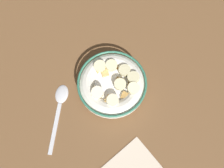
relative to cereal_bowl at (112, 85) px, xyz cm
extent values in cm
cube|color=brown|center=(-0.05, 0.01, -3.55)|extent=(127.97, 127.97, 2.00)
cylinder|color=silver|center=(-0.05, 0.01, -2.25)|extent=(9.57, 9.57, 0.60)
torus|color=silver|center=(-0.05, 0.01, -0.29)|extent=(17.39, 17.39, 4.51)
torus|color=#337259|center=(-0.05, 0.01, 1.66)|extent=(17.47, 17.47, 0.60)
cylinder|color=white|center=(-0.05, 0.01, 0.41)|extent=(14.69, 14.69, 0.40)
cube|color=#B78947|center=(1.75, 0.37, 1.13)|extent=(2.53, 2.53, 0.93)
cube|color=#B78947|center=(-3.89, -1.46, 1.18)|extent=(1.91, 1.95, 0.90)
cube|color=#AD7F42|center=(2.13, 4.34, 1.03)|extent=(2.19, 2.24, 0.95)
cube|color=#B78947|center=(-3.88, -4.55, 1.08)|extent=(2.25, 2.20, 0.98)
cube|color=#B78947|center=(1.99, -4.05, 0.96)|extent=(2.54, 2.53, 0.96)
cube|color=tan|center=(-2.39, 4.86, 1.16)|extent=(2.42, 2.41, 0.85)
cube|color=tan|center=(-1.94, -3.61, 0.98)|extent=(2.54, 2.55, 1.01)
cube|color=tan|center=(-5.24, -3.73, 1.11)|extent=(1.99, 1.95, 0.92)
cube|color=tan|center=(0.75, -6.28, 1.15)|extent=(2.46, 2.43, 0.97)
cube|color=tan|center=(-0.89, 3.18, 1.08)|extent=(1.87, 1.84, 0.85)
cube|color=tan|center=(4.96, -3.27, 1.04)|extent=(2.18, 2.12, 1.01)
cube|color=tan|center=(4.73, -1.31, 1.01)|extent=(2.40, 2.43, 0.99)
cube|color=#AD7F42|center=(0.39, 5.32, 0.98)|extent=(2.39, 2.34, 1.02)
cylinder|color=#F9EFC6|center=(-1.32, -4.36, 1.93)|extent=(4.05, 4.02, 1.36)
cylinder|color=#F9EFC6|center=(-4.24, -1.42, 2.20)|extent=(4.18, 4.23, 1.39)
cylinder|color=beige|center=(1.20, 4.24, 2.12)|extent=(3.31, 3.31, 1.16)
cylinder|color=beige|center=(1.64, -1.13, 1.90)|extent=(4.05, 4.05, 1.33)
cylinder|color=beige|center=(-1.63, 4.97, 2.20)|extent=(4.30, 4.28, 1.29)
cylinder|color=beige|center=(3.93, 1.98, 2.07)|extent=(4.25, 4.23, 1.34)
cylinder|color=beige|center=(5.30, -0.58, 2.34)|extent=(3.87, 3.88, 1.34)
cylinder|color=beige|center=(4.32, -3.24, 2.47)|extent=(4.19, 4.22, 1.51)
ellipsoid|color=silver|center=(-13.21, 2.48, -2.15)|extent=(5.22, 6.03, 0.80)
cube|color=silver|center=(-17.00, -5.61, -2.37)|extent=(6.34, 12.03, 0.36)
camera|label=1|loc=(-5.26, -15.65, 51.24)|focal=33.83mm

